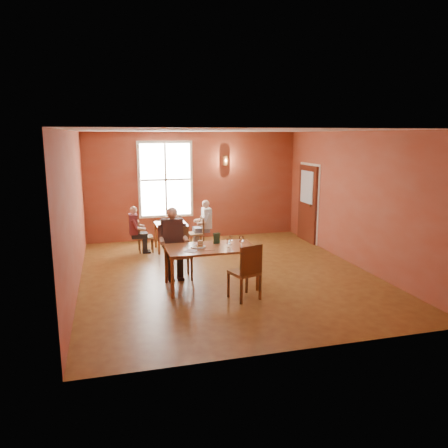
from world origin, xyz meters
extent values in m
cube|color=brown|center=(0.00, 0.00, 0.00)|extent=(6.00, 7.00, 0.01)
cube|color=brown|center=(0.00, 3.50, 1.50)|extent=(6.00, 0.04, 3.00)
cube|color=brown|center=(0.00, -3.50, 1.50)|extent=(6.00, 0.04, 3.00)
cube|color=brown|center=(-3.00, 0.00, 1.50)|extent=(0.04, 7.00, 3.00)
cube|color=brown|center=(3.00, 0.00, 1.50)|extent=(0.04, 7.00, 3.00)
cube|color=white|center=(0.00, 0.00, 3.00)|extent=(6.00, 7.00, 0.04)
cube|color=white|center=(-0.80, 3.45, 1.70)|extent=(1.36, 0.10, 1.96)
cube|color=maroon|center=(2.94, 2.30, 1.05)|extent=(0.12, 1.04, 2.10)
cylinder|color=brown|center=(0.90, 3.40, 2.20)|extent=(0.16, 0.16, 0.28)
cylinder|color=white|center=(-0.74, -0.64, 0.82)|extent=(0.38, 0.38, 0.04)
cube|color=tan|center=(-0.70, -0.65, 0.85)|extent=(0.10, 0.10, 0.11)
cube|color=#21422C|center=(-0.32, -0.44, 0.91)|extent=(0.15, 0.11, 0.22)
cube|color=silver|center=(-0.58, -0.93, 0.80)|extent=(0.20, 0.03, 0.00)
cube|color=white|center=(-0.93, -0.87, 0.80)|extent=(0.27, 0.27, 0.01)
imported|color=white|center=(-0.70, 2.22, 0.74)|extent=(0.15, 0.15, 0.09)
imported|color=white|center=(-1.07, 2.43, 0.74)|extent=(0.09, 0.09, 0.08)
camera|label=1|loc=(-2.36, -8.60, 2.92)|focal=35.00mm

